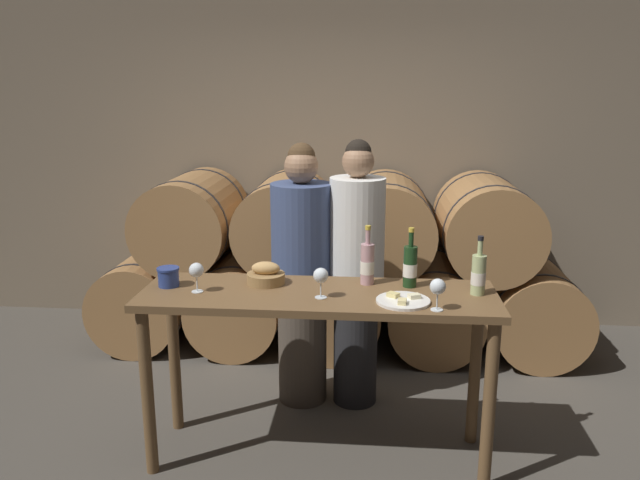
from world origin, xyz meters
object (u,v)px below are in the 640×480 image
object	(u,v)px
blue_crock	(168,276)
cheese_plate	(403,300)
wine_bottle_white	(478,274)
wine_glass_left	(321,276)
wine_bottle_red	(410,266)
person_left	(302,276)
wine_bottle_rose	(367,264)
wine_glass_far_left	(196,271)
person_right	(356,274)
tasting_table	(318,319)
bread_basket	(266,275)
wine_glass_center	(438,287)

from	to	relation	value
blue_crock	cheese_plate	world-z (taller)	blue_crock
wine_bottle_white	wine_glass_left	distance (m)	0.80
wine_bottle_red	blue_crock	world-z (taller)	wine_bottle_red
wine_bottle_white	person_left	bearing A→B (deg)	148.25
wine_bottle_rose	wine_glass_left	bearing A→B (deg)	-132.80
wine_bottle_white	wine_glass_left	size ratio (longest dim) A/B	1.96
person_left	wine_glass_left	distance (m)	0.78
wine_bottle_white	wine_glass_far_left	world-z (taller)	wine_bottle_white
person_left	wine_bottle_white	distance (m)	1.16
cheese_plate	person_right	bearing A→B (deg)	108.28
blue_crock	cheese_plate	distance (m)	1.24
wine_bottle_white	cheese_plate	bearing A→B (deg)	-157.88
tasting_table	wine_glass_far_left	bearing A→B (deg)	-175.72
bread_basket	wine_glass_far_left	xyz separation A→B (m)	(-0.33, -0.17, 0.07)
wine_glass_center	wine_bottle_rose	bearing A→B (deg)	131.86
tasting_table	blue_crock	distance (m)	0.82
person_right	bread_basket	world-z (taller)	person_right
wine_glass_far_left	wine_glass_left	bearing A→B (deg)	-3.24
bread_basket	cheese_plate	world-z (taller)	bread_basket
blue_crock	wine_glass_left	world-z (taller)	wine_glass_left
person_left	wine_glass_far_left	bearing A→B (deg)	-123.99
blue_crock	wine_glass_left	distance (m)	0.83
wine_glass_far_left	person_left	bearing A→B (deg)	56.01
wine_bottle_rose	bread_basket	size ratio (longest dim) A/B	1.57
bread_basket	tasting_table	bearing A→B (deg)	-22.71
tasting_table	wine_bottle_red	size ratio (longest dim) A/B	5.76
bread_basket	person_left	bearing A→B (deg)	75.48
cheese_plate	wine_glass_left	xyz separation A→B (m)	(-0.41, 0.03, 0.10)
tasting_table	wine_glass_center	xyz separation A→B (m)	(0.58, -0.21, 0.26)
person_right	wine_bottle_rose	world-z (taller)	person_right
wine_bottle_white	wine_bottle_rose	distance (m)	0.58
person_right	blue_crock	distance (m)	1.16
wine_bottle_rose	wine_glass_far_left	bearing A→B (deg)	-166.43
person_left	person_right	distance (m)	0.34
tasting_table	wine_glass_center	distance (m)	0.67
wine_glass_left	blue_crock	bearing A→B (deg)	171.98
person_left	wine_glass_far_left	world-z (taller)	person_left
wine_bottle_red	wine_glass_far_left	distance (m)	1.11
wine_glass_far_left	bread_basket	bearing A→B (deg)	27.15
tasting_table	wine_glass_far_left	world-z (taller)	wine_glass_far_left
wine_bottle_red	wine_glass_left	distance (m)	0.50
wine_bottle_white	wine_glass_center	bearing A→B (deg)	-132.21
wine_glass_far_left	wine_glass_center	size ratio (longest dim) A/B	1.00
wine_bottle_rose	bread_basket	xyz separation A→B (m)	(-0.54, -0.04, -0.07)
wine_bottle_red	wine_glass_center	distance (m)	0.36
person_left	wine_glass_center	size ratio (longest dim) A/B	10.62
person_right	blue_crock	xyz separation A→B (m)	(-0.98, -0.61, 0.15)
wine_bottle_white	wine_glass_far_left	bearing A→B (deg)	-176.52
person_right	wine_bottle_rose	bearing A→B (deg)	-81.78
wine_glass_center	person_left	bearing A→B (deg)	131.06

